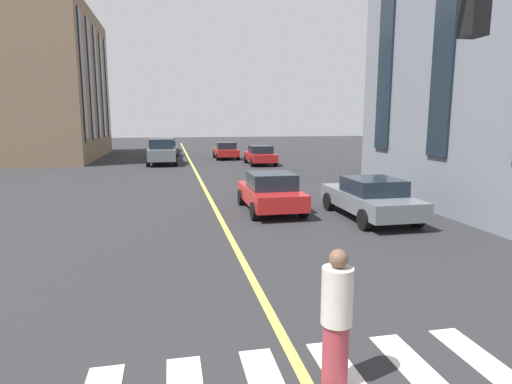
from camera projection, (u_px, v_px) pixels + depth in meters
lane_centre_line at (203, 185)px, 21.24m from camera, size 80.00×0.16×0.01m
car_red_mid at (271, 192)px, 15.15m from camera, size 3.90×1.89×1.40m
car_grey_parked_b at (370, 198)px, 14.05m from camera, size 4.40×1.95×1.37m
car_grey_oncoming at (162, 151)px, 31.13m from camera, size 4.70×2.14×1.88m
car_red_trailing at (260, 155)px, 30.89m from camera, size 3.90×1.89×1.40m
car_grey_near at (167, 148)px, 38.33m from camera, size 3.90×1.89×1.40m
car_red_far at (226, 151)px, 35.46m from camera, size 3.90×1.89×1.40m
car_white_parked_a at (167, 144)px, 44.51m from camera, size 4.40×1.95×1.37m
pedestrian_near at (336, 319)px, 5.10m from camera, size 0.38×0.38×1.76m
building_left_near at (10, 85)px, 34.70m from camera, size 15.44×13.57×12.13m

